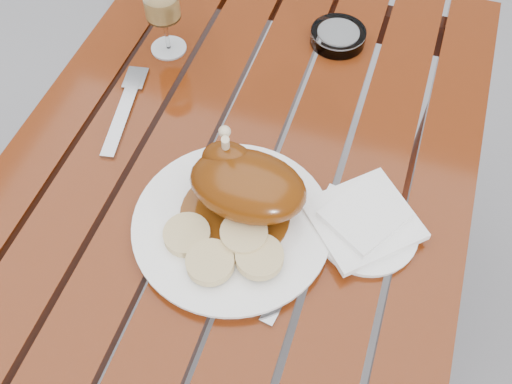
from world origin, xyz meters
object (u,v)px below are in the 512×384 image
table (240,266)px  wine_glass (163,15)px  dinner_plate (232,225)px  side_plate (366,231)px  ashtray (338,36)px

table → wine_glass: bearing=133.4°
dinner_plate → wine_glass: wine_glass is taller
side_plate → table: bearing=166.4°
side_plate → ashtray: bearing=109.5°
table → ashtray: (0.09, 0.37, 0.39)m
table → wine_glass: 0.56m
ashtray → table: bearing=-104.0°
wine_glass → side_plate: 0.56m
table → wine_glass: size_ratio=7.18×
side_plate → ashtray: ashtray is taller
wine_glass → table: bearing=-46.6°
dinner_plate → side_plate: dinner_plate is taller
dinner_plate → side_plate: (0.20, 0.06, -0.00)m
wine_glass → ashtray: bearing=21.8°
table → ashtray: bearing=76.0°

